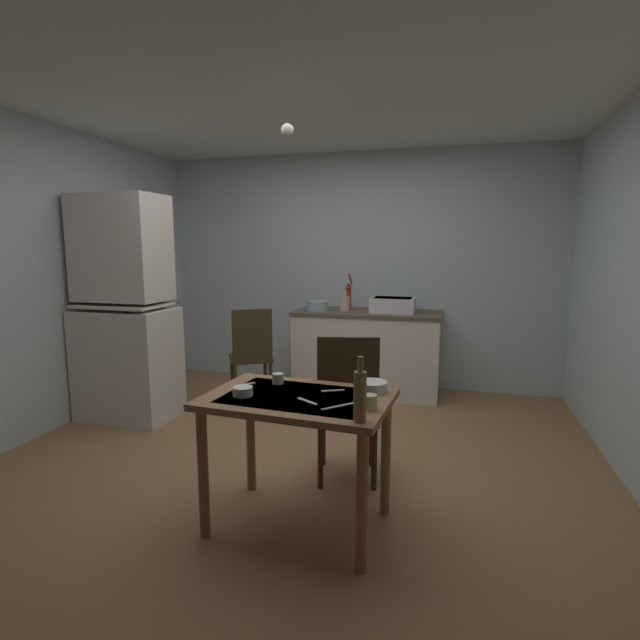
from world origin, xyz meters
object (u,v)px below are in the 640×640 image
(serving_bowl_wide, at_px, (372,386))
(hutch_cabinet, at_px, (126,316))
(chair_by_counter, at_px, (251,354))
(dining_table, at_px, (298,417))
(mixing_bowl_counter, at_px, (317,306))
(hand_pump, at_px, (349,294))
(sink_basin, at_px, (393,305))
(teacup_mint, at_px, (370,402))
(glass_bottle, at_px, (360,395))
(chair_far_side, at_px, (348,407))

(serving_bowl_wide, bearing_deg, hutch_cabinet, 156.07)
(chair_by_counter, bearing_deg, dining_table, -59.99)
(mixing_bowl_counter, bearing_deg, hand_pump, 16.74)
(serving_bowl_wide, bearing_deg, sink_basin, 94.32)
(teacup_mint, bearing_deg, glass_bottle, -95.71)
(chair_far_side, bearing_deg, chair_by_counter, 132.88)
(mixing_bowl_counter, height_order, serving_bowl_wide, mixing_bowl_counter)
(teacup_mint, bearing_deg, chair_far_side, 110.90)
(sink_basin, bearing_deg, hand_pump, 174.49)
(dining_table, bearing_deg, hutch_cabinet, 148.22)
(hutch_cabinet, xyz_separation_m, teacup_mint, (2.41, -1.34, -0.14))
(chair_far_side, relative_size, serving_bowl_wide, 6.05)
(hand_pump, height_order, mixing_bowl_counter, hand_pump)
(chair_by_counter, bearing_deg, glass_bottle, -55.72)
(sink_basin, distance_m, chair_far_side, 2.04)
(hutch_cabinet, xyz_separation_m, chair_by_counter, (0.90, 0.67, -0.43))
(mixing_bowl_counter, relative_size, dining_table, 0.22)
(chair_by_counter, bearing_deg, serving_bowl_wide, -49.42)
(mixing_bowl_counter, bearing_deg, chair_by_counter, -130.72)
(dining_table, bearing_deg, serving_bowl_wide, 26.68)
(serving_bowl_wide, bearing_deg, glass_bottle, -87.65)
(dining_table, height_order, serving_bowl_wide, serving_bowl_wide)
(mixing_bowl_counter, height_order, dining_table, mixing_bowl_counter)
(serving_bowl_wide, bearing_deg, dining_table, -153.32)
(sink_basin, relative_size, hand_pump, 1.13)
(hutch_cabinet, bearing_deg, hand_pump, 38.10)
(sink_basin, bearing_deg, teacup_mint, -85.37)
(sink_basin, xyz_separation_m, chair_by_counter, (-1.29, -0.64, -0.45))
(hand_pump, relative_size, teacup_mint, 5.38)
(dining_table, bearing_deg, chair_by_counter, 120.01)
(chair_far_side, height_order, chair_by_counter, chair_far_side)
(mixing_bowl_counter, bearing_deg, hutch_cabinet, -138.24)
(serving_bowl_wide, xyz_separation_m, glass_bottle, (0.02, -0.47, 0.10))
(serving_bowl_wide, bearing_deg, chair_by_counter, 130.58)
(dining_table, distance_m, chair_by_counter, 2.20)
(dining_table, distance_m, glass_bottle, 0.54)
(mixing_bowl_counter, height_order, teacup_mint, mixing_bowl_counter)
(hand_pump, xyz_separation_m, glass_bottle, (0.67, -2.87, -0.17))
(teacup_mint, bearing_deg, sink_basin, 94.63)
(sink_basin, height_order, glass_bottle, glass_bottle)
(hutch_cabinet, relative_size, serving_bowl_wide, 12.04)
(sink_basin, height_order, chair_by_counter, sink_basin)
(hutch_cabinet, bearing_deg, chair_by_counter, 36.55)
(hutch_cabinet, relative_size, mixing_bowl_counter, 8.59)
(chair_far_side, bearing_deg, sink_basin, 88.96)
(serving_bowl_wide, relative_size, teacup_mint, 2.25)
(hand_pump, distance_m, dining_table, 2.63)
(sink_basin, xyz_separation_m, teacup_mint, (0.21, -2.65, -0.16))
(hutch_cabinet, height_order, mixing_bowl_counter, hutch_cabinet)
(chair_far_side, relative_size, glass_bottle, 3.27)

